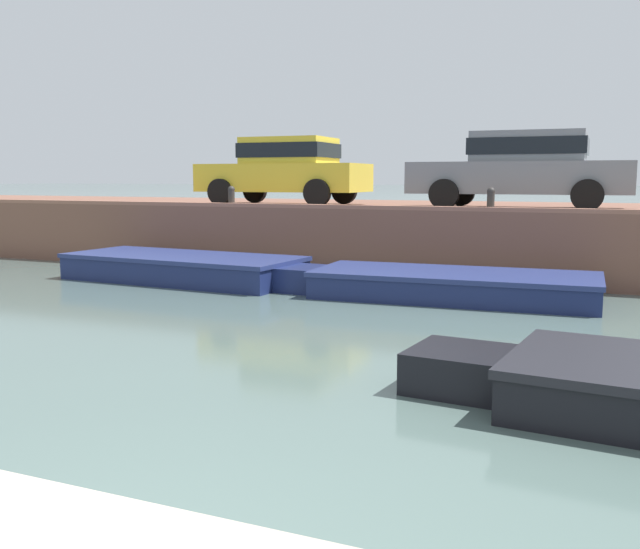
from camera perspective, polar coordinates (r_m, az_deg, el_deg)
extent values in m
plane|color=#4C605B|center=(8.25, 6.78, -6.43)|extent=(400.00, 400.00, 0.00)
cube|color=brown|center=(16.52, 15.47, 2.89)|extent=(60.00, 6.00, 1.39)
cube|color=#925F4C|center=(13.63, 13.88, 5.08)|extent=(60.00, 0.24, 0.08)
cube|color=navy|center=(14.28, -10.90, 0.37)|extent=(4.81, 2.14, 0.43)
cube|color=navy|center=(12.76, -0.86, -0.36)|extent=(1.00, 1.07, 0.43)
cube|color=navy|center=(14.26, -10.93, 1.38)|extent=(4.87, 2.20, 0.08)
cube|color=brown|center=(14.48, -12.02, 1.06)|extent=(0.34, 1.67, 0.06)
cube|color=navy|center=(12.14, 10.67, -1.04)|extent=(4.70, 2.06, 0.37)
cube|color=navy|center=(12.89, -1.54, -0.40)|extent=(0.97, 1.05, 0.37)
cube|color=navy|center=(12.10, 10.70, 0.02)|extent=(4.76, 2.12, 0.08)
cube|color=brown|center=(12.07, 12.31, -0.53)|extent=(0.32, 1.65, 0.06)
cube|color=black|center=(6.98, 11.49, -7.48)|extent=(1.08, 1.04, 0.39)
cube|color=yellow|center=(16.86, -2.93, 7.73)|extent=(3.92, 1.81, 0.64)
cube|color=yellow|center=(16.81, -2.46, 9.85)|extent=(1.98, 1.55, 0.60)
cube|color=black|center=(16.81, -2.46, 9.85)|extent=(2.05, 1.59, 0.33)
cylinder|color=black|center=(16.64, -7.97, 6.56)|extent=(0.60, 0.20, 0.60)
cylinder|color=black|center=(18.17, -5.23, 6.70)|extent=(0.60, 0.20, 0.60)
cylinder|color=black|center=(15.59, -0.23, 6.56)|extent=(0.60, 0.20, 0.60)
cylinder|color=black|center=(17.21, 1.95, 6.67)|extent=(0.60, 0.20, 0.60)
cube|color=slate|center=(15.26, 15.64, 7.46)|extent=(4.40, 1.89, 0.64)
cube|color=slate|center=(15.25, 16.38, 9.76)|extent=(2.22, 1.62, 0.60)
cube|color=black|center=(15.25, 16.38, 9.76)|extent=(2.30, 1.66, 0.33)
cylinder|color=black|center=(14.58, 9.89, 6.37)|extent=(0.60, 0.20, 0.60)
cylinder|color=black|center=(16.36, 11.23, 6.47)|extent=(0.60, 0.20, 0.60)
cylinder|color=black|center=(14.26, 20.60, 5.97)|extent=(0.60, 0.20, 0.60)
cylinder|color=black|center=(16.08, 20.77, 6.10)|extent=(0.60, 0.20, 0.60)
cylinder|color=#2D2B28|center=(15.74, -7.09, 6.06)|extent=(0.14, 0.14, 0.35)
sphere|color=#2D2B28|center=(15.74, -7.11, 6.77)|extent=(0.15, 0.15, 0.15)
cylinder|color=#2D2B28|center=(13.78, 13.50, 5.68)|extent=(0.14, 0.14, 0.35)
sphere|color=#2D2B28|center=(13.77, 13.52, 6.49)|extent=(0.15, 0.15, 0.15)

